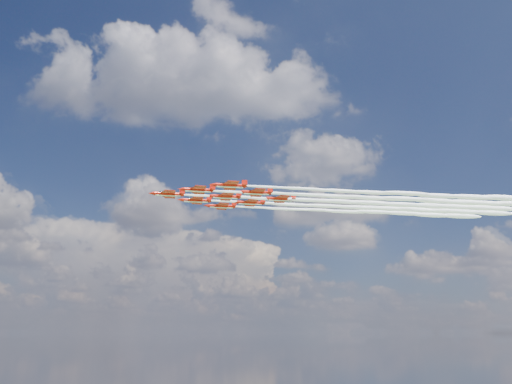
{
  "coord_description": "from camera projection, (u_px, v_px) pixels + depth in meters",
  "views": [
    {
      "loc": [
        7.29,
        -160.81,
        45.31
      ],
      "look_at": [
        6.54,
        2.41,
        91.68
      ],
      "focal_mm": 35.0,
      "sensor_mm": 36.0,
      "label": 1
    }
  ],
  "objects": [
    {
      "name": "jet_row4_starb",
      "position": [
        371.0,
        208.0,
        181.8
      ],
      "size": [
        96.52,
        21.54,
        2.96
      ],
      "rotation": [
        0.0,
        0.0,
        0.17
      ],
      "color": "red"
    },
    {
      "name": "jet_row2_starb",
      "position": [
        321.0,
        206.0,
        178.81
      ],
      "size": [
        96.52,
        21.54,
        2.96
      ],
      "rotation": [
        0.0,
        0.0,
        0.17
      ],
      "color": "red"
    },
    {
      "name": "jet_row3_starb",
      "position": [
        341.0,
        211.0,
        186.61
      ],
      "size": [
        96.52,
        21.54,
        2.96
      ],
      "rotation": [
        0.0,
        0.0,
        0.17
      ],
      "color": "red"
    },
    {
      "name": "jet_row2_port",
      "position": [
        333.0,
        196.0,
        166.2
      ],
      "size": [
        96.52,
        21.54,
        2.96
      ],
      "rotation": [
        0.0,
        0.0,
        0.17
      ],
      "color": "red"
    },
    {
      "name": "jet_row3_centre",
      "position": [
        353.0,
        202.0,
        174.0
      ],
      "size": [
        96.52,
        21.54,
        2.96
      ],
      "rotation": [
        0.0,
        0.0,
        0.17
      ],
      "color": "red"
    },
    {
      "name": "jet_row3_port",
      "position": [
        367.0,
        192.0,
        161.4
      ],
      "size": [
        96.52,
        21.54,
        2.96
      ],
      "rotation": [
        0.0,
        0.0,
        0.17
      ],
      "color": "red"
    },
    {
      "name": "jet_row4_port",
      "position": [
        386.0,
        198.0,
        169.19
      ],
      "size": [
        96.52,
        21.54,
        2.96
      ],
      "rotation": [
        0.0,
        0.0,
        0.17
      ],
      "color": "red"
    },
    {
      "name": "jet_tail",
      "position": [
        404.0,
        204.0,
        176.99
      ],
      "size": [
        96.52,
        21.54,
        2.96
      ],
      "rotation": [
        0.0,
        0.0,
        0.17
      ],
      "color": "red"
    },
    {
      "name": "jet_lead",
      "position": [
        300.0,
        200.0,
        171.01
      ],
      "size": [
        96.52,
        21.54,
        2.96
      ],
      "rotation": [
        0.0,
        0.0,
        0.17
      ],
      "color": "red"
    }
  ]
}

